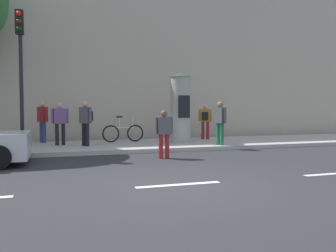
% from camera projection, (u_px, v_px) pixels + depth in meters
% --- Properties ---
extents(ground_plane, '(80.00, 80.00, 0.00)m').
position_uv_depth(ground_plane, '(179.00, 185.00, 6.96)').
color(ground_plane, '#2B2B2D').
extents(sidewalk_curb, '(36.00, 4.00, 0.15)m').
position_uv_depth(sidewalk_curb, '(121.00, 146.00, 13.63)').
color(sidewalk_curb, '#B2ADA3').
rests_on(sidewalk_curb, ground_plane).
extents(lane_markings, '(25.80, 0.16, 0.01)m').
position_uv_depth(lane_markings, '(179.00, 185.00, 6.96)').
color(lane_markings, silver).
rests_on(lane_markings, ground_plane).
extents(building_backdrop, '(36.00, 5.00, 8.22)m').
position_uv_depth(building_backdrop, '(105.00, 61.00, 18.19)').
color(building_backdrop, '#B7A893').
rests_on(building_backdrop, ground_plane).
extents(traffic_light, '(0.24, 0.45, 4.48)m').
position_uv_depth(traffic_light, '(20.00, 58.00, 10.76)').
color(traffic_light, black).
rests_on(traffic_light, sidewalk_curb).
extents(poster_column, '(0.92, 0.92, 2.91)m').
position_uv_depth(poster_column, '(181.00, 107.00, 14.13)').
color(poster_column, '#9E9B93').
rests_on(poster_column, sidewalk_curb).
extents(pedestrian_near_pole, '(0.59, 0.26, 1.51)m').
position_uv_depth(pedestrian_near_pole, '(164.00, 131.00, 10.63)').
color(pedestrian_near_pole, maroon).
rests_on(pedestrian_near_pole, ground_plane).
extents(pedestrian_in_red_top, '(0.52, 0.53, 1.70)m').
position_uv_depth(pedestrian_in_red_top, '(86.00, 119.00, 12.83)').
color(pedestrian_in_red_top, black).
rests_on(pedestrian_in_red_top, sidewalk_curb).
extents(pedestrian_tallest, '(0.44, 0.53, 1.72)m').
position_uv_depth(pedestrian_tallest, '(43.00, 118.00, 14.05)').
color(pedestrian_tallest, navy).
rests_on(pedestrian_tallest, sidewalk_curb).
extents(pedestrian_in_light_jacket, '(0.34, 0.62, 1.68)m').
position_uv_depth(pedestrian_in_light_jacket, '(220.00, 119.00, 13.13)').
color(pedestrian_in_light_jacket, '#1E5938').
rests_on(pedestrian_in_light_jacket, sidewalk_curb).
extents(pedestrian_with_backpack, '(0.65, 0.46, 1.64)m').
position_uv_depth(pedestrian_with_backpack, '(60.00, 120.00, 13.14)').
color(pedestrian_with_backpack, black).
rests_on(pedestrian_with_backpack, sidewalk_curb).
extents(pedestrian_in_dark_shirt, '(0.57, 0.51, 1.61)m').
position_uv_depth(pedestrian_in_dark_shirt, '(205.00, 118.00, 15.64)').
color(pedestrian_in_dark_shirt, maroon).
rests_on(pedestrian_in_dark_shirt, sidewalk_curb).
extents(bicycle_leaning, '(1.77, 0.15, 1.09)m').
position_uv_depth(bicycle_leaning, '(123.00, 133.00, 14.40)').
color(bicycle_leaning, black).
rests_on(bicycle_leaning, sidewalk_curb).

